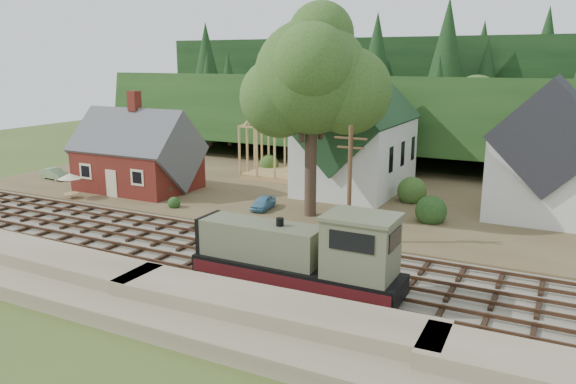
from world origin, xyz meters
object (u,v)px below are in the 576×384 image
at_px(car_blue, 263,203).
at_px(car_green, 55,174).
at_px(locomotive, 303,257).
at_px(car_red, 537,213).
at_px(patio_set, 70,177).

distance_m(car_blue, car_green, 24.36).
relative_size(locomotive, car_red, 2.36).
distance_m(car_blue, car_red, 20.83).
relative_size(locomotive, patio_set, 5.17).
height_order(car_blue, car_red, car_red).
distance_m(car_green, car_red, 44.62).
height_order(car_green, car_red, car_red).
bearing_deg(car_green, car_blue, -83.92).
xyz_separation_m(locomotive, car_blue, (-9.78, 12.92, -1.19)).
bearing_deg(locomotive, car_green, 158.59).
bearing_deg(locomotive, car_red, 62.15).
distance_m(locomotive, car_green, 36.68).
bearing_deg(car_red, car_blue, 103.98).
relative_size(car_blue, car_red, 0.66).
bearing_deg(locomotive, patio_set, 162.17).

